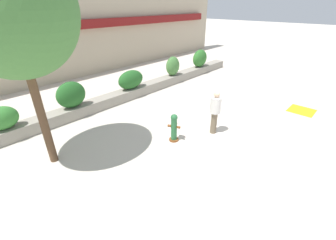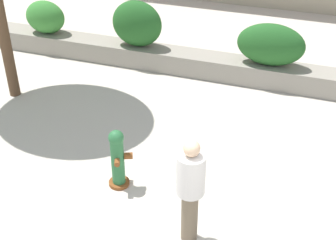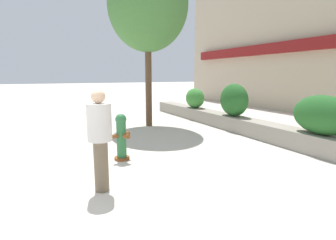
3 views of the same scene
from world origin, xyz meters
name	(u,v)px [view 1 (image 1 of 3)]	position (x,y,z in m)	size (l,w,h in m)	color
ground_plane	(232,136)	(0.00, 0.00, 0.00)	(120.00, 120.00, 0.00)	beige
building_facade	(66,14)	(0.00, 11.98, 3.99)	(30.00, 1.36, 8.00)	tan
planter_wall_low	(132,93)	(0.00, 6.00, 0.25)	(18.00, 0.70, 0.50)	gray
hedge_bush_0	(2,118)	(-5.91, 6.00, 0.93)	(1.09, 0.70, 0.86)	#387F33
hedge_bush_1	(71,95)	(-3.30, 6.00, 1.08)	(1.28, 0.70, 1.15)	#235B23
hedge_bush_2	(131,80)	(-0.02, 6.00, 0.99)	(1.54, 0.70, 0.98)	#235B23
hedge_bush_3	(173,66)	(3.33, 6.00, 1.08)	(0.99, 0.68, 1.17)	#427538
hedge_bush_4	(200,58)	(6.24, 6.00, 1.10)	(1.35, 0.70, 1.19)	#2D6B28
fire_hydrant	(174,127)	(-1.74, 1.46, 0.55)	(0.48, 0.47, 1.08)	brown
street_tree	(11,10)	(-5.31, 3.56, 4.43)	(3.18, 2.86, 6.12)	brown
pedestrian	(215,110)	(-0.27, 0.69, 0.99)	(0.54, 0.54, 1.73)	brown
tactile_warning_pad	(302,110)	(4.35, -1.35, 0.01)	(1.11, 1.11, 0.01)	gold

